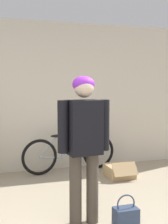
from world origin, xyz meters
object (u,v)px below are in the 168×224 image
Objects in this scene: bicycle at (70,153)px; handbag at (126,216)px; person at (84,136)px; cardboard_box at (119,171)px.

bicycle is 2.20m from handbag.
person reaches higher than cardboard_box.
handbag is at bearing -111.74° from cardboard_box.
cardboard_box is (0.65, 1.64, -0.01)m from handbag.
person is at bearing 153.91° from handbag.
bicycle is at bearing 73.26° from person.
bicycle is (0.37, 1.99, -0.65)m from person.
bicycle is 0.91m from cardboard_box.
cardboard_box is (1.06, 1.44, -0.88)m from person.
person is 2.13m from bicycle.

